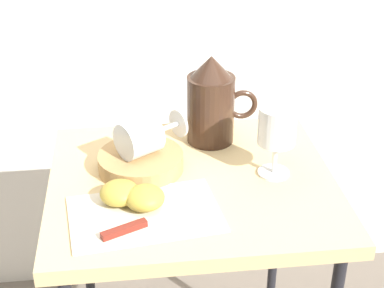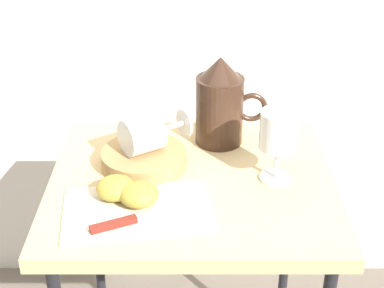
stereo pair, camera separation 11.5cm
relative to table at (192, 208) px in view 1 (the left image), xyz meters
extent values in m
cube|color=tan|center=(0.00, 0.00, 0.06)|extent=(0.57, 0.50, 0.03)
cylinder|color=black|center=(-0.25, 0.21, -0.30)|extent=(0.02, 0.02, 0.68)
cylinder|color=black|center=(0.25, 0.21, -0.30)|extent=(0.02, 0.02, 0.68)
cube|color=beige|center=(-0.10, -0.11, 0.07)|extent=(0.29, 0.21, 0.00)
cylinder|color=#AD8451|center=(-0.10, 0.05, 0.09)|extent=(0.17, 0.17, 0.03)
cylinder|color=#382319|center=(0.06, 0.16, 0.15)|extent=(0.10, 0.10, 0.15)
cylinder|color=orange|center=(0.06, 0.16, 0.12)|extent=(0.10, 0.10, 0.08)
cone|color=#382319|center=(0.06, 0.16, 0.25)|extent=(0.09, 0.09, 0.05)
torus|color=#382319|center=(0.13, 0.16, 0.15)|extent=(0.07, 0.01, 0.07)
cylinder|color=silver|center=(0.17, 0.00, 0.07)|extent=(0.06, 0.06, 0.00)
cylinder|color=silver|center=(0.17, 0.00, 0.11)|extent=(0.01, 0.01, 0.07)
cylinder|color=silver|center=(0.17, 0.00, 0.18)|extent=(0.08, 0.08, 0.08)
cylinder|color=orange|center=(0.17, 0.00, 0.16)|extent=(0.07, 0.07, 0.04)
cylinder|color=silver|center=(-0.10, 0.05, 0.14)|extent=(0.10, 0.10, 0.08)
cylinder|color=silver|center=(-0.04, 0.09, 0.14)|extent=(0.06, 0.04, 0.01)
cylinder|color=silver|center=(-0.02, 0.10, 0.14)|extent=(0.04, 0.05, 0.06)
ellipsoid|color=#B29938|center=(-0.14, -0.07, 0.10)|extent=(0.07, 0.07, 0.04)
ellipsoid|color=#B29938|center=(-0.10, -0.09, 0.10)|extent=(0.07, 0.07, 0.04)
cube|color=silver|center=(-0.04, -0.12, 0.08)|extent=(0.12, 0.07, 0.00)
cube|color=maroon|center=(-0.14, -0.16, 0.08)|extent=(0.08, 0.05, 0.01)
camera|label=1|loc=(-0.12, -1.00, 0.71)|focal=55.50mm
camera|label=2|loc=(0.00, -1.00, 0.71)|focal=55.50mm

